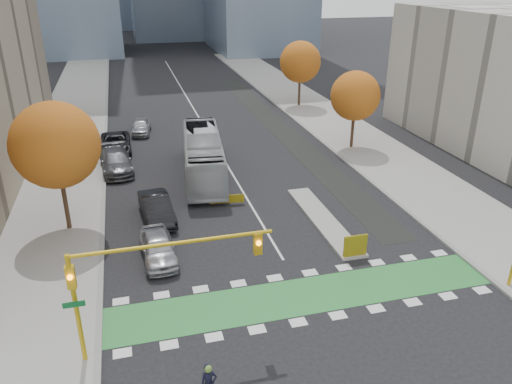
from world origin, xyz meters
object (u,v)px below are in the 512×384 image
tree_east_far (300,62)px  parked_car_e (141,126)px  hazard_board (355,246)px  tree_west (56,145)px  bus (203,155)px  parked_car_c (116,161)px  tree_east_near (355,96)px  traffic_signal_west (139,272)px  parked_car_a (158,247)px  parked_car_b (157,208)px  parked_car_d (116,143)px

tree_east_far → parked_car_e: (-19.00, -6.41, -4.50)m
hazard_board → tree_west: bearing=154.0°
bus → parked_car_c: (-6.74, 2.75, -0.86)m
tree_east_near → traffic_signal_west: bearing=-131.5°
tree_east_near → tree_east_far: bearing=88.2°
parked_car_e → hazard_board: bearing=-61.4°
hazard_board → parked_car_e: (-10.50, 27.39, -0.06)m
tree_west → parked_car_c: 11.12m
parked_car_a → parked_car_c: size_ratio=0.78×
tree_west → parked_car_a: bearing=-44.4°
traffic_signal_west → parked_car_c: bearing=92.8°
tree_east_far → parked_car_b: bearing=-126.1°
tree_west → parked_car_d: (3.00, 14.59, -4.82)m
hazard_board → parked_car_a: 11.16m
tree_east_far → parked_car_b: size_ratio=1.52×
parked_car_b → parked_car_d: parked_car_b is taller
parked_car_d → parked_car_e: (2.50, 5.00, -0.05)m
traffic_signal_west → parked_car_b: (1.43, 12.44, -3.20)m
parked_car_a → parked_car_b: parked_car_b is taller
tree_west → parked_car_e: bearing=74.3°
tree_west → parked_car_d: tree_west is taller
tree_east_far → parked_car_d: tree_east_far is taller
hazard_board → traffic_signal_west: bearing=-158.5°
parked_car_e → parked_car_b: bearing=-82.3°
tree_east_far → bus: size_ratio=0.62×
tree_west → parked_car_c: bearing=72.6°
traffic_signal_west → tree_west: bearing=108.0°
hazard_board → parked_car_e: 29.33m
hazard_board → parked_car_b: (-10.50, 7.73, 0.03)m
parked_car_a → parked_car_b: bearing=83.2°
tree_west → traffic_signal_west: bearing=-72.0°
parked_car_d → traffic_signal_west: bearing=-88.0°
tree_west → parked_car_a: (5.18, -5.07, -4.84)m
hazard_board → bus: size_ratio=0.11×
traffic_signal_west → bus: bearing=73.7°
parked_car_a → parked_car_d: size_ratio=0.80×
hazard_board → tree_east_near: (8.00, 17.80, 4.06)m
hazard_board → tree_east_near: bearing=65.8°
tree_east_far → traffic_signal_west: bearing=-117.9°
parked_car_b → parked_car_c: (-2.50, 9.66, 0.02)m
bus → parked_car_a: bus is taller
bus → parked_car_d: (-6.74, 7.75, -0.92)m
tree_west → hazard_board: bearing=-26.0°
tree_east_near → parked_car_a: (-18.82, -15.07, -4.08)m
parked_car_b → parked_car_c: bearing=98.6°
tree_east_near → bus: 14.94m
tree_east_near → parked_car_d: 21.88m
parked_car_b → parked_car_a: bearing=-99.6°
bus → parked_car_b: 8.15m
hazard_board → parked_car_c: parked_car_c is taller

